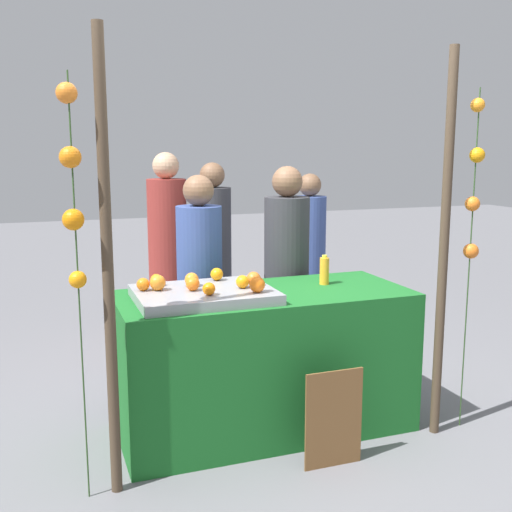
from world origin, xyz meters
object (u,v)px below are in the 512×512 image
orange_1 (192,280)px  vendor_left (200,296)px  chalkboard_sign (333,419)px  vendor_right (286,286)px  orange_0 (143,284)px  juice_bottle (324,271)px  stall_counter (264,361)px

orange_1 → vendor_left: vendor_left is taller
chalkboard_sign → vendor_right: bearing=79.7°
orange_0 → chalkboard_sign: orange_0 is taller
juice_bottle → orange_0: bearing=-178.0°
juice_bottle → vendor_right: size_ratio=0.12×
stall_counter → vendor_left: bearing=110.9°
stall_counter → orange_0: bearing=176.9°
chalkboard_sign → vendor_left: bearing=109.6°
orange_0 → stall_counter: bearing=-3.1°
orange_1 → chalkboard_sign: orange_1 is taller
orange_0 → chalkboard_sign: (0.91, -0.61, -0.70)m
orange_0 → chalkboard_sign: size_ratio=0.13×
orange_1 → chalkboard_sign: size_ratio=0.15×
juice_bottle → vendor_right: bearing=94.2°
orange_1 → chalkboard_sign: (0.63, -0.63, -0.70)m
vendor_right → juice_bottle: bearing=-85.8°
juice_bottle → chalkboard_sign: 0.99m
stall_counter → vendor_right: vendor_right is taller
orange_0 → orange_1: (0.29, 0.02, 0.00)m
chalkboard_sign → vendor_right: vendor_right is taller
stall_counter → vendor_right: bearing=56.7°
vendor_right → orange_1: bearing=-146.5°
stall_counter → chalkboard_sign: size_ratio=3.15×
vendor_right → orange_0: bearing=-153.1°
vendor_right → chalkboard_sign: bearing=-100.3°
juice_bottle → vendor_left: vendor_left is taller
stall_counter → orange_1: (-0.44, 0.05, 0.54)m
vendor_left → vendor_right: vendor_right is taller
stall_counter → vendor_left: size_ratio=1.14×
orange_0 → vendor_left: size_ratio=0.05×
chalkboard_sign → vendor_left: vendor_left is taller
orange_1 → vendor_right: vendor_right is taller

